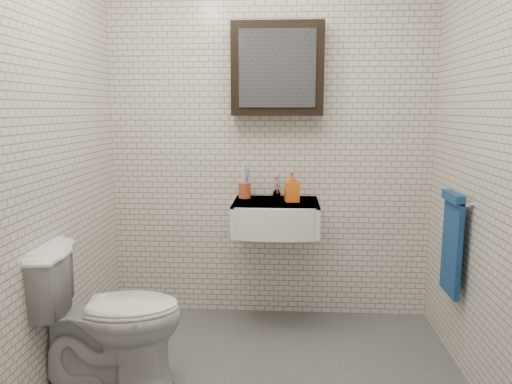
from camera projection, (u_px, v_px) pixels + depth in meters
The scene contains 8 objects.
room_shell at pixel (262, 104), 2.38m from camera, with size 2.22×2.02×2.51m.
washbasin at pixel (276, 217), 3.21m from camera, with size 0.55×0.50×0.20m.
faucet at pixel (277, 187), 3.38m from camera, with size 0.06×0.20×0.15m.
mirror_cabinet at pixel (277, 69), 3.25m from camera, with size 0.60×0.15×0.60m.
towel_rail at pixel (452, 240), 2.78m from camera, with size 0.09×0.30×0.58m.
toothbrush_cup at pixel (245, 190), 3.36m from camera, with size 0.10×0.10×0.23m.
soap_bottle at pixel (292, 187), 3.22m from camera, with size 0.09×0.09×0.20m, color orange.
toilet at pixel (109, 315), 2.59m from camera, with size 0.43×0.75×0.77m, color white.
Camera 1 is at (0.12, -2.41, 1.45)m, focal length 35.00 mm.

